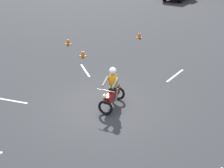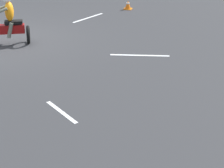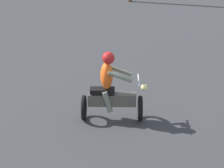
% 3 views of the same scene
% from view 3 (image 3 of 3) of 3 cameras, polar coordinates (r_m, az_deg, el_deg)
% --- Properties ---
extents(motorcycle_rider_background, '(1.54, 1.11, 1.66)m').
position_cam_3_polar(motorcycle_rider_background, '(9.90, -0.20, -0.93)').
color(motorcycle_rider_background, black).
rests_on(motorcycle_rider_background, ground).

